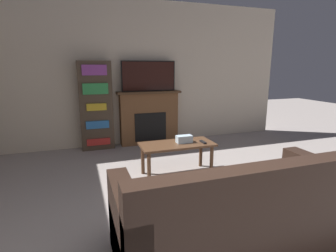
% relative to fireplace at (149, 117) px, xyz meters
% --- Properties ---
extents(wall_back, '(6.19, 0.06, 2.70)m').
position_rel_fireplace_xyz_m(wall_back, '(-0.21, 0.14, 0.83)').
color(wall_back, beige).
rests_on(wall_back, ground_plane).
extents(fireplace, '(1.23, 0.28, 1.03)m').
position_rel_fireplace_xyz_m(fireplace, '(0.00, 0.00, 0.00)').
color(fireplace, brown).
rests_on(fireplace, ground_plane).
extents(tv, '(1.03, 0.03, 0.57)m').
position_rel_fireplace_xyz_m(tv, '(0.00, -0.02, 0.79)').
color(tv, black).
rests_on(tv, fireplace).
extents(couch, '(1.93, 0.85, 0.88)m').
position_rel_fireplace_xyz_m(couch, '(-0.14, -3.31, -0.22)').
color(couch, black).
rests_on(couch, ground_plane).
extents(coffee_table, '(1.02, 0.46, 0.45)m').
position_rel_fireplace_xyz_m(coffee_table, '(-0.03, -1.63, -0.13)').
color(coffee_table, brown).
rests_on(coffee_table, ground_plane).
extents(tissue_box, '(0.22, 0.12, 0.10)m').
position_rel_fireplace_xyz_m(tissue_box, '(0.08, -1.62, -0.02)').
color(tissue_box, silver).
rests_on(tissue_box, coffee_table).
extents(remote_control, '(0.04, 0.15, 0.02)m').
position_rel_fireplace_xyz_m(remote_control, '(0.32, -1.72, -0.06)').
color(remote_control, black).
rests_on(remote_control, coffee_table).
extents(bookshelf, '(0.58, 0.29, 1.59)m').
position_rel_fireplace_xyz_m(bookshelf, '(-0.99, -0.02, 0.28)').
color(bookshelf, '#4C3D2D').
rests_on(bookshelf, ground_plane).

